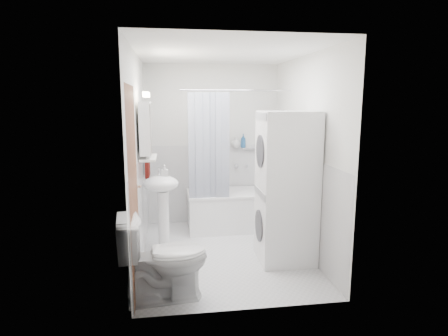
{
  "coord_description": "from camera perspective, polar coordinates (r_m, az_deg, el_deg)",
  "views": [
    {
      "loc": [
        -0.63,
        -4.34,
        1.84
      ],
      "look_at": [
        0.02,
        0.15,
        1.04
      ],
      "focal_mm": 30.0,
      "sensor_mm": 36.0,
      "label": 1
    }
  ],
  "objects": [
    {
      "name": "bathtub",
      "position": [
        5.56,
        1.98,
        -6.08
      ],
      "size": [
        1.45,
        0.69,
        0.55
      ],
      "color": "white",
      "rests_on": "ground"
    },
    {
      "name": "medicine_cabinet",
      "position": [
        4.46,
        -11.78,
        6.2
      ],
      "size": [
        0.13,
        0.5,
        0.71
      ],
      "color": "white",
      "rests_on": "room_walls"
    },
    {
      "name": "shelf_bottle",
      "position": [
        4.34,
        -11.55,
        1.89
      ],
      "size": [
        0.07,
        0.18,
        0.07
      ],
      "primitive_type": "imported",
      "color": "gray",
      "rests_on": "shelf"
    },
    {
      "name": "curtain_rod",
      "position": [
        5.07,
        2.67,
        11.74
      ],
      "size": [
        1.63,
        0.02,
        0.02
      ],
      "primitive_type": "cylinder",
      "rotation": [
        0.0,
        1.57,
        0.0
      ],
      "color": "silver",
      "rests_on": "room_walls"
    },
    {
      "name": "shampoo_b",
      "position": [
        5.72,
        2.95,
        3.52
      ],
      "size": [
        0.08,
        0.21,
        0.08
      ],
      "primitive_type": "imported",
      "color": "#225589",
      "rests_on": "shower_caddy"
    },
    {
      "name": "door",
      "position": [
        3.9,
        -12.72,
        -2.77
      ],
      "size": [
        0.05,
        2.0,
        2.0
      ],
      "color": "brown",
      "rests_on": "ground"
    },
    {
      "name": "shower_caddy",
      "position": [
        5.75,
        3.92,
        3.03
      ],
      "size": [
        0.22,
        0.06,
        0.02
      ],
      "primitive_type": "cube",
      "color": "silver",
      "rests_on": "room_walls"
    },
    {
      "name": "room_walls",
      "position": [
        4.4,
        0.07,
        5.33
      ],
      "size": [
        2.6,
        2.6,
        2.6
      ],
      "color": "silver",
      "rests_on": "ground"
    },
    {
      "name": "shampoo_a",
      "position": [
        5.7,
        1.76,
        3.76
      ],
      "size": [
        0.13,
        0.17,
        0.13
      ],
      "primitive_type": "imported",
      "color": "gray",
      "rests_on": "shower_caddy"
    },
    {
      "name": "toilet",
      "position": [
        3.64,
        -9.18,
        -13.41
      ],
      "size": [
        0.88,
        0.55,
        0.82
      ],
      "primitive_type": "imported",
      "rotation": [
        0.0,
        0.0,
        1.67
      ],
      "color": "white",
      "rests_on": "ground"
    },
    {
      "name": "towel",
      "position": [
        5.05,
        -11.67,
        3.53
      ],
      "size": [
        0.07,
        0.35,
        0.84
      ],
      "color": "#511610",
      "rests_on": "room_walls"
    },
    {
      "name": "shelf",
      "position": [
        4.49,
        -11.42,
        1.55
      ],
      "size": [
        0.18,
        0.54,
        0.02
      ],
      "primitive_type": "cube",
      "color": "silver",
      "rests_on": "room_walls"
    },
    {
      "name": "sink",
      "position": [
        4.73,
        -9.47,
        -4.11
      ],
      "size": [
        0.44,
        0.37,
        1.04
      ],
      "color": "white",
      "rests_on": "ground"
    },
    {
      "name": "washer_dryer",
      "position": [
        4.38,
        9.41,
        -2.95
      ],
      "size": [
        0.64,
        0.63,
        1.75
      ],
      "rotation": [
        0.0,
        0.0,
        -0.02
      ],
      "color": "white",
      "rests_on": "ground"
    },
    {
      "name": "tub_spout",
      "position": [
        5.79,
        3.39,
        0.32
      ],
      "size": [
        0.04,
        0.12,
        0.04
      ],
      "primitive_type": "cylinder",
      "rotation": [
        1.57,
        0.0,
        0.0
      ],
      "color": "silver",
      "rests_on": "room_walls"
    },
    {
      "name": "floor",
      "position": [
        4.76,
        0.07,
        -12.81
      ],
      "size": [
        2.6,
        2.6,
        0.0
      ],
      "primitive_type": "plane",
      "color": "silver",
      "rests_on": "ground"
    },
    {
      "name": "wainscot",
      "position": [
        4.84,
        -0.43,
        -4.91
      ],
      "size": [
        1.98,
        2.58,
        2.58
      ],
      "color": "silver",
      "rests_on": "ground"
    },
    {
      "name": "shower_curtain",
      "position": [
        5.04,
        -2.31,
        3.21
      ],
      "size": [
        0.55,
        0.02,
        1.45
      ],
      "color": "#121D40",
      "rests_on": "curtain_rod"
    },
    {
      "name": "shelf_cup",
      "position": [
        4.6,
        -11.37,
        2.54
      ],
      "size": [
        0.1,
        0.09,
        0.1
      ],
      "primitive_type": "imported",
      "color": "gray",
      "rests_on": "shelf"
    },
    {
      "name": "soap_pump",
      "position": [
        4.68,
        -9.02,
        -1.16
      ],
      "size": [
        0.08,
        0.17,
        0.08
      ],
      "primitive_type": "imported",
      "color": "gray",
      "rests_on": "sink"
    }
  ]
}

